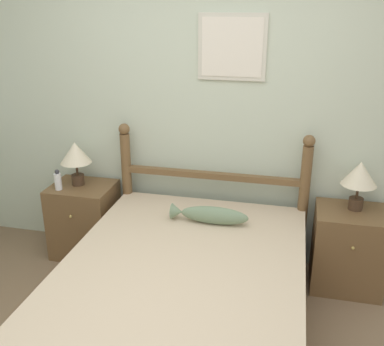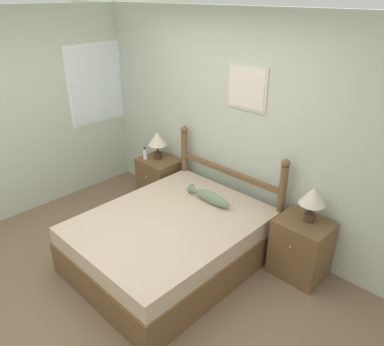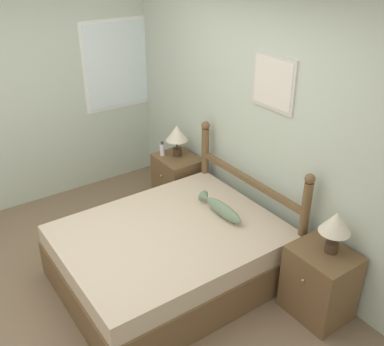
{
  "view_description": "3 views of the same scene",
  "coord_description": "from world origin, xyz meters",
  "px_view_note": "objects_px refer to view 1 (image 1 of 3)",
  "views": [
    {
      "loc": [
        0.68,
        -1.72,
        2.08
      ],
      "look_at": [
        0.04,
        1.06,
        0.99
      ],
      "focal_mm": 42.0,
      "sensor_mm": 36.0,
      "label": 1
    },
    {
      "loc": [
        2.52,
        -1.54,
        2.68
      ],
      "look_at": [
        0.0,
        1.06,
        0.91
      ],
      "focal_mm": 35.0,
      "sensor_mm": 36.0,
      "label": 2
    },
    {
      "loc": [
        2.93,
        -1.1,
        2.89
      ],
      "look_at": [
        -0.01,
        0.96,
        1.0
      ],
      "focal_mm": 42.0,
      "sensor_mm": 36.0,
      "label": 3
    }
  ],
  "objects_px": {
    "bed": "(184,297)",
    "bottle": "(58,181)",
    "fish_pillow": "(209,215)",
    "table_lamp_left": "(76,155)",
    "table_lamp_right": "(360,176)",
    "nightstand_right": "(348,249)",
    "nightstand_left": "(85,220)"
  },
  "relations": [
    {
      "from": "nightstand_right",
      "to": "bottle",
      "type": "relative_size",
      "value": 3.64
    },
    {
      "from": "bed",
      "to": "table_lamp_right",
      "type": "relative_size",
      "value": 5.24
    },
    {
      "from": "bed",
      "to": "bottle",
      "type": "distance_m",
      "value": 1.48
    },
    {
      "from": "bed",
      "to": "bottle",
      "type": "bearing_deg",
      "value": 150.88
    },
    {
      "from": "nightstand_right",
      "to": "table_lamp_left",
      "type": "xyz_separation_m",
      "value": [
        -2.21,
        0.02,
        0.58
      ]
    },
    {
      "from": "nightstand_right",
      "to": "fish_pillow",
      "type": "relative_size",
      "value": 1.1
    },
    {
      "from": "bed",
      "to": "nightstand_left",
      "type": "distance_m",
      "value": 1.35
    },
    {
      "from": "table_lamp_right",
      "to": "fish_pillow",
      "type": "distance_m",
      "value": 1.13
    },
    {
      "from": "nightstand_right",
      "to": "bottle",
      "type": "distance_m",
      "value": 2.35
    },
    {
      "from": "nightstand_right",
      "to": "table_lamp_right",
      "type": "xyz_separation_m",
      "value": [
        0.02,
        0.05,
        0.58
      ]
    },
    {
      "from": "bed",
      "to": "table_lamp_right",
      "type": "distance_m",
      "value": 1.53
    },
    {
      "from": "nightstand_left",
      "to": "table_lamp_left",
      "type": "bearing_deg",
      "value": 150.48
    },
    {
      "from": "table_lamp_left",
      "to": "table_lamp_right",
      "type": "height_order",
      "value": "same"
    },
    {
      "from": "nightstand_left",
      "to": "bottle",
      "type": "height_order",
      "value": "bottle"
    },
    {
      "from": "table_lamp_left",
      "to": "fish_pillow",
      "type": "distance_m",
      "value": 1.25
    },
    {
      "from": "bed",
      "to": "fish_pillow",
      "type": "height_order",
      "value": "fish_pillow"
    },
    {
      "from": "table_lamp_left",
      "to": "fish_pillow",
      "type": "relative_size",
      "value": 0.65
    },
    {
      "from": "bottle",
      "to": "nightstand_left",
      "type": "bearing_deg",
      "value": 38.14
    },
    {
      "from": "table_lamp_right",
      "to": "bottle",
      "type": "distance_m",
      "value": 2.35
    },
    {
      "from": "nightstand_left",
      "to": "bottle",
      "type": "distance_m",
      "value": 0.44
    },
    {
      "from": "table_lamp_right",
      "to": "nightstand_right",
      "type": "bearing_deg",
      "value": -110.61
    },
    {
      "from": "nightstand_left",
      "to": "table_lamp_right",
      "type": "distance_m",
      "value": 2.27
    },
    {
      "from": "nightstand_right",
      "to": "table_lamp_left",
      "type": "bearing_deg",
      "value": 179.45
    },
    {
      "from": "bed",
      "to": "table_lamp_right",
      "type": "bearing_deg",
      "value": 37.52
    },
    {
      "from": "nightstand_left",
      "to": "table_lamp_left",
      "type": "xyz_separation_m",
      "value": [
        -0.04,
        0.02,
        0.58
      ]
    },
    {
      "from": "table_lamp_right",
      "to": "bottle",
      "type": "relative_size",
      "value": 2.14
    },
    {
      "from": "fish_pillow",
      "to": "bed",
      "type": "bearing_deg",
      "value": -96.0
    },
    {
      "from": "bed",
      "to": "bottle",
      "type": "relative_size",
      "value": 11.21
    },
    {
      "from": "bed",
      "to": "bottle",
      "type": "xyz_separation_m",
      "value": [
        -1.23,
        0.69,
        0.44
      ]
    },
    {
      "from": "nightstand_right",
      "to": "fish_pillow",
      "type": "xyz_separation_m",
      "value": [
        -1.03,
        -0.26,
        0.3
      ]
    },
    {
      "from": "nightstand_left",
      "to": "fish_pillow",
      "type": "distance_m",
      "value": 1.21
    },
    {
      "from": "nightstand_left",
      "to": "table_lamp_right",
      "type": "height_order",
      "value": "table_lamp_right"
    }
  ]
}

